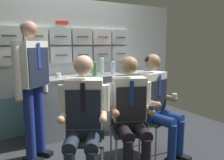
{
  "coord_description": "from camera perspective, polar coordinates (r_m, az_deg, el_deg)",
  "views": [
    {
      "loc": [
        -1.28,
        -2.23,
        1.43
      ],
      "look_at": [
        0.07,
        0.11,
        0.99
      ],
      "focal_mm": 35.92,
      "sensor_mm": 36.0,
      "label": 1
    }
  ],
  "objects": [
    {
      "name": "service_trolley",
      "position": [
        4.11,
        7.67,
        -3.99
      ],
      "size": [
        0.4,
        0.65,
        0.92
      ],
      "color": "black",
      "rests_on": "ground"
    },
    {
      "name": "water_bottle_clear",
      "position": [
        3.53,
        -4.43,
        2.99
      ],
      "size": [
        0.07,
        0.07,
        0.26
      ],
      "color": "#4C9B50",
      "rests_on": "galley_counter"
    },
    {
      "name": "crew_member_standing",
      "position": [
        2.82,
        -19.63,
        0.09
      ],
      "size": [
        0.43,
        0.41,
        1.68
      ],
      "color": "black",
      "rests_on": "ground"
    },
    {
      "name": "coffee_cup_white",
      "position": [
        3.53,
        -13.45,
        1.27
      ],
      "size": [
        0.07,
        0.07,
        0.06
      ],
      "color": "white",
      "rests_on": "galley_counter"
    },
    {
      "name": "crew_member_right",
      "position": [
        2.47,
        4.81,
        -7.53
      ],
      "size": [
        0.55,
        0.68,
        1.29
      ],
      "color": "black",
      "rests_on": "ground"
    },
    {
      "name": "folding_chair_left",
      "position": [
        2.48,
        -6.71,
        -11.97
      ],
      "size": [
        0.54,
        0.54,
        0.86
      ],
      "color": "#A8AAAF",
      "rests_on": "ground"
    },
    {
      "name": "paper_cup_blue",
      "position": [
        3.53,
        -7.86,
        1.49
      ],
      "size": [
        0.07,
        0.07,
        0.07
      ],
      "color": "tan",
      "rests_on": "galley_counter"
    },
    {
      "name": "folding_chair_by_counter",
      "position": [
        3.04,
        8.79,
        -7.97
      ],
      "size": [
        0.49,
        0.49,
        0.86
      ],
      "color": "#A8AAAF",
      "rests_on": "ground"
    },
    {
      "name": "folding_chair_right",
      "position": [
        2.68,
        3.89,
        -10.28
      ],
      "size": [
        0.51,
        0.51,
        0.86
      ],
      "color": "#A8AAAF",
      "rests_on": "ground"
    },
    {
      "name": "sparkling_bottle_green",
      "position": [
        3.8,
        0.3,
        3.34
      ],
      "size": [
        0.07,
        0.07,
        0.25
      ],
      "color": "silver",
      "rests_on": "galley_counter"
    },
    {
      "name": "crew_member_by_counter",
      "position": [
        2.9,
        11.46,
        -5.0
      ],
      "size": [
        0.53,
        0.68,
        1.3
      ],
      "color": "black",
      "rests_on": "ground"
    },
    {
      "name": "galley_counter",
      "position": [
        3.69,
        -8.65,
        -6.05
      ],
      "size": [
        1.55,
        0.53,
        0.92
      ],
      "color": "#939AA0",
      "rests_on": "ground"
    },
    {
      "name": "crew_member_left",
      "position": [
        2.26,
        -7.24,
        -8.71
      ],
      "size": [
        0.61,
        0.71,
        1.31
      ],
      "color": "black",
      "rests_on": "ground"
    },
    {
      "name": "galley_bulkhead",
      "position": [
        3.84,
        -10.38,
        3.81
      ],
      "size": [
        4.2,
        0.14,
        2.15
      ],
      "color": "#B4BCBF",
      "rests_on": "ground"
    },
    {
      "name": "water_bottle_blue_cap",
      "position": [
        3.73,
        -2.58,
        3.68
      ],
      "size": [
        0.06,
        0.06,
        0.31
      ],
      "color": "silver",
      "rests_on": "galley_counter"
    }
  ]
}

